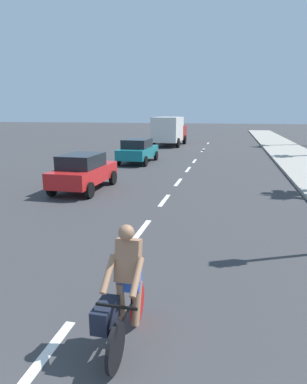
{
  "coord_description": "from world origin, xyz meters",
  "views": [
    {
      "loc": [
        2.36,
        -0.43,
        3.29
      ],
      "look_at": [
        0.31,
        8.5,
        1.1
      ],
      "focal_mm": 31.39,
      "sensor_mm": 36.0,
      "label": 1
    }
  ],
  "objects_px": {
    "parked_car_teal": "(138,150)",
    "delivery_truck": "(169,130)",
    "cyclist": "(123,293)",
    "parked_car_red": "(84,171)"
  },
  "relations": [
    {
      "from": "cyclist",
      "to": "parked_car_red",
      "type": "distance_m",
      "value": 10.24
    },
    {
      "from": "delivery_truck",
      "to": "parked_car_red",
      "type": "bearing_deg",
      "value": -88.69
    },
    {
      "from": "cyclist",
      "to": "parked_car_teal",
      "type": "height_order",
      "value": "cyclist"
    },
    {
      "from": "cyclist",
      "to": "parked_car_teal",
      "type": "xyz_separation_m",
      "value": [
        -4.58,
        17.31,
        0.01
      ]
    },
    {
      "from": "parked_car_red",
      "to": "delivery_truck",
      "type": "height_order",
      "value": "delivery_truck"
    },
    {
      "from": "parked_car_teal",
      "to": "delivery_truck",
      "type": "height_order",
      "value": "delivery_truck"
    },
    {
      "from": "cyclist",
      "to": "delivery_truck",
      "type": "height_order",
      "value": "delivery_truck"
    },
    {
      "from": "parked_car_teal",
      "to": "delivery_truck",
      "type": "relative_size",
      "value": 0.67
    },
    {
      "from": "parked_car_teal",
      "to": "delivery_truck",
      "type": "bearing_deg",
      "value": 91.2
    },
    {
      "from": "cyclist",
      "to": "parked_car_red",
      "type": "xyz_separation_m",
      "value": [
        -4.71,
        9.09,
        0.0
      ]
    }
  ]
}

